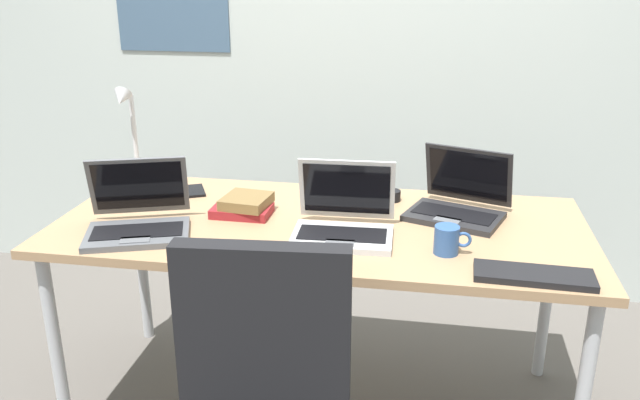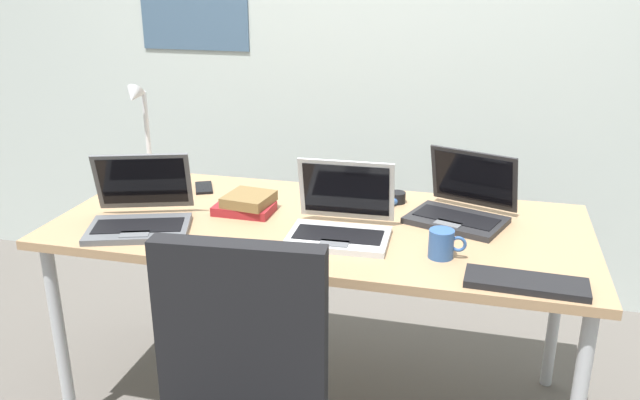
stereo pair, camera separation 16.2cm
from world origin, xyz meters
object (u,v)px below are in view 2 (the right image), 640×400
laptop_near_mouse (140,213)px  headphones (377,197)px  computer_mouse (141,194)px  coffee_mug (442,244)px  laptop_mid_desk (462,207)px  external_keyboard (526,283)px  cell_phone (204,188)px  desk_lamp (143,133)px  laptop_front_left (341,222)px  book_stack (247,204)px

laptop_near_mouse → headphones: bearing=31.6°
computer_mouse → coffee_mug: coffee_mug is taller
laptop_mid_desk → external_keyboard: size_ratio=1.17×
laptop_near_mouse → headphones: (0.72, 0.45, -0.03)m
cell_phone → coffee_mug: size_ratio=1.20×
desk_lamp → cell_phone: 0.34m
desk_lamp → laptop_front_left: 0.98m
desk_lamp → computer_mouse: desk_lamp is taller
laptop_mid_desk → laptop_near_mouse: (-1.04, -0.33, 0.00)m
laptop_front_left → laptop_mid_desk: bearing=33.5°
computer_mouse → desk_lamp: bearing=109.1°
cell_phone → headphones: 0.68m
cell_phone → laptop_mid_desk: bearing=-30.7°
computer_mouse → book_stack: size_ratio=0.47×
cell_phone → desk_lamp: bearing=143.7°
computer_mouse → cell_phone: computer_mouse is taller
laptop_near_mouse → external_keyboard: laptop_near_mouse is taller
cell_phone → book_stack: book_stack is taller
laptop_front_left → coffee_mug: bearing=-14.8°
external_keyboard → coffee_mug: 0.28m
laptop_front_left → cell_phone: laptop_front_left is taller
desk_lamp → laptop_front_left: bearing=-22.8°
desk_lamp → computer_mouse: 0.29m
computer_mouse → laptop_mid_desk: bearing=0.7°
laptop_mid_desk → computer_mouse: bearing=-176.4°
laptop_near_mouse → coffee_mug: size_ratio=3.60×
laptop_near_mouse → headphones: laptop_near_mouse is taller
desk_lamp → laptop_front_left: size_ratio=1.22×
desk_lamp → laptop_mid_desk: 1.28m
coffee_mug → computer_mouse: bearing=167.3°
book_stack → coffee_mug: coffee_mug is taller
laptop_front_left → computer_mouse: size_ratio=3.43×
laptop_front_left → book_stack: laptop_front_left is taller
book_stack → coffee_mug: size_ratio=1.82×
laptop_mid_desk → coffee_mug: size_ratio=3.42×
laptop_mid_desk → headphones: size_ratio=1.80×
laptop_front_left → laptop_near_mouse: 0.67m
computer_mouse → coffee_mug: (1.14, -0.26, 0.03)m
laptop_near_mouse → desk_lamp: bearing=116.1°
desk_lamp → external_keyboard: size_ratio=1.21×
desk_lamp → computer_mouse: (0.08, -0.21, -0.18)m
laptop_front_left → book_stack: (-0.37, 0.12, -0.01)m
laptop_mid_desk → headphones: bearing=160.0°
book_stack → laptop_mid_desk: bearing=9.3°
laptop_mid_desk → cell_phone: laptop_mid_desk is taller
laptop_near_mouse → external_keyboard: (1.24, -0.13, -0.04)m
desk_lamp → headphones: bearing=-1.1°
external_keyboard → book_stack: (-0.94, 0.34, 0.02)m
laptop_near_mouse → computer_mouse: size_ratio=4.23×
external_keyboard → coffee_mug: (-0.24, 0.13, 0.03)m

